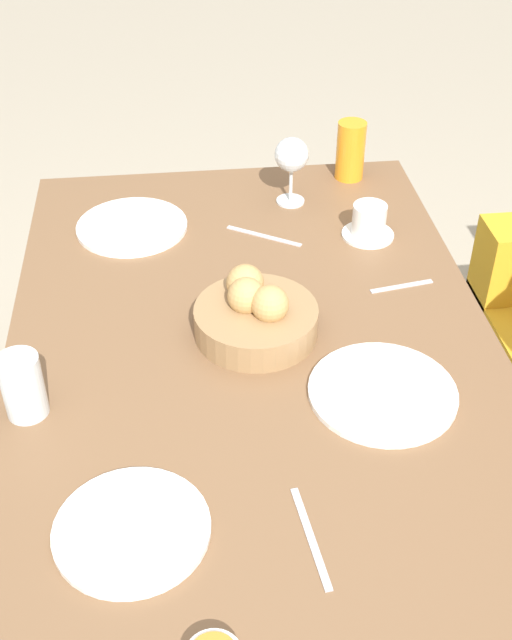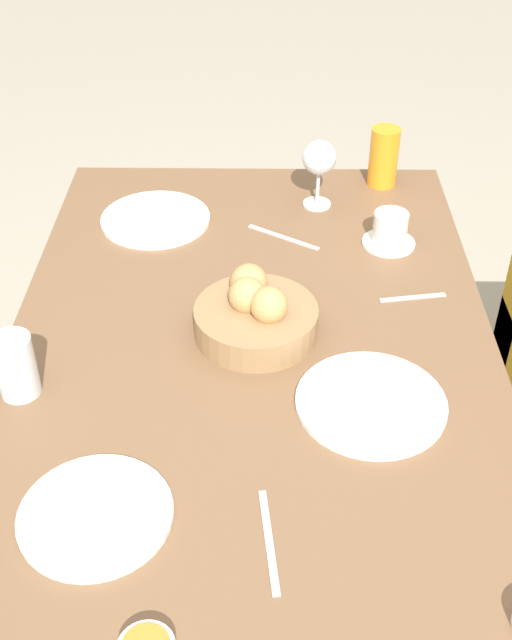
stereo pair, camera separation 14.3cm
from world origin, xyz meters
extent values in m
plane|color=#A89E89|center=(0.00, 0.00, 0.00)|extent=(10.00, 10.00, 0.00)
cube|color=brown|center=(0.00, 0.00, 0.72)|extent=(1.33, 0.88, 0.03)
cube|color=brown|center=(-0.61, -0.39, 0.35)|extent=(0.06, 0.06, 0.70)
cube|color=brown|center=(-0.61, 0.39, 0.35)|extent=(0.06, 0.06, 0.70)
cylinder|color=#99754C|center=(-0.02, 0.01, 0.76)|extent=(0.22, 0.22, 0.05)
sphere|color=tan|center=(-0.07, -0.01, 0.81)|extent=(0.07, 0.07, 0.07)
sphere|color=tan|center=(-0.04, -0.01, 0.81)|extent=(0.07, 0.07, 0.07)
sphere|color=tan|center=(-0.01, 0.03, 0.81)|extent=(0.07, 0.07, 0.07)
cylinder|color=white|center=(-0.41, -0.22, 0.74)|extent=(0.24, 0.24, 0.01)
cylinder|color=white|center=(0.39, -0.21, 0.74)|extent=(0.22, 0.22, 0.01)
cylinder|color=white|center=(0.16, 0.20, 0.74)|extent=(0.25, 0.25, 0.01)
cylinder|color=orange|center=(-0.59, 0.30, 0.81)|extent=(0.07, 0.07, 0.14)
cylinder|color=silver|center=(0.14, -0.38, 0.79)|extent=(0.07, 0.07, 0.11)
cylinder|color=silver|center=(-0.49, 0.14, 0.74)|extent=(0.06, 0.06, 0.00)
cylinder|color=silver|center=(-0.49, 0.14, 0.78)|extent=(0.01, 0.01, 0.07)
sphere|color=silver|center=(-0.49, 0.14, 0.86)|extent=(0.08, 0.08, 0.08)
cylinder|color=white|center=(-0.33, 0.28, 0.74)|extent=(0.11, 0.11, 0.01)
cylinder|color=white|center=(-0.33, 0.28, 0.78)|extent=(0.07, 0.07, 0.07)
cube|color=#B7B7BC|center=(0.43, 0.03, 0.74)|extent=(0.17, 0.03, 0.00)
cube|color=#B7B7BC|center=(-0.35, 0.06, 0.74)|extent=(0.10, 0.15, 0.00)
cube|color=#B7B7BC|center=(-0.13, 0.31, 0.74)|extent=(0.03, 0.13, 0.00)
camera|label=1|loc=(1.10, -0.12, 1.65)|focal=45.00mm
camera|label=2|loc=(1.11, 0.02, 1.65)|focal=45.00mm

